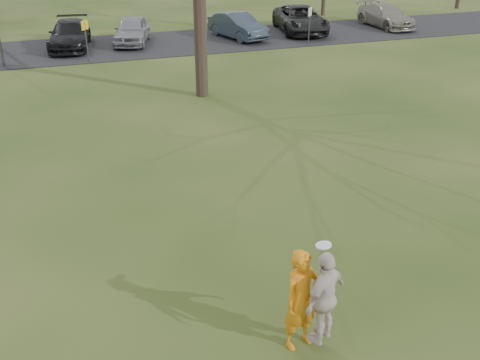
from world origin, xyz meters
name	(u,v)px	position (x,y,z in m)	size (l,w,h in m)	color
ground	(310,349)	(0.00, 0.00, 0.00)	(120.00, 120.00, 0.00)	#1E380F
parking_strip	(121,47)	(0.00, 25.00, 0.02)	(62.00, 6.50, 0.04)	black
player_defender	(301,300)	(-0.14, 0.19, 0.98)	(0.71, 0.47, 1.95)	orange
car_3	(69,35)	(-2.66, 25.48, 0.76)	(2.01, 4.95, 1.44)	black
car_4	(132,30)	(0.74, 25.54, 0.77)	(1.72, 4.28, 1.46)	gray
car_5	(238,26)	(6.81, 24.97, 0.76)	(1.52, 4.35, 1.43)	#303C48
car_6	(300,19)	(11.03, 25.50, 0.81)	(2.55, 5.54, 1.54)	black
car_7	(386,16)	(16.89, 25.30, 0.73)	(1.92, 4.72, 1.37)	gray
catching_play	(325,297)	(0.18, -0.04, 1.13)	(1.12, 0.92, 1.85)	beige
sign_yellow	(86,33)	(-2.00, 22.00, 1.45)	(0.35, 0.35, 2.08)	#47474C
sign_white	(310,19)	(10.00, 22.00, 1.45)	(0.35, 0.35, 2.08)	#47474C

